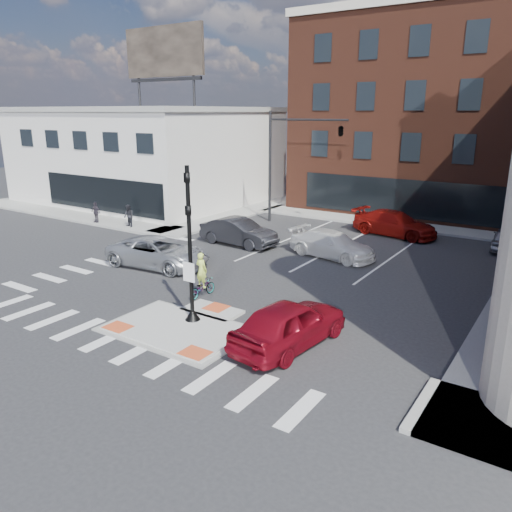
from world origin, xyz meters
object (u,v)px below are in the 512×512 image
Objects in this scene: bg_car_red at (395,224)px; pedestrian_a at (129,216)px; white_pickup at (332,244)px; silver_suv at (158,252)px; bg_car_dark at (238,232)px; red_sedan at (290,323)px; cyclist at (202,282)px; pedestrian_b at (96,212)px; bg_car_silver at (507,239)px.

pedestrian_a is at bearing 126.36° from bg_car_red.
pedestrian_a is (-14.87, -1.45, 0.19)m from white_pickup.
silver_suv is 1.13× the size of bg_car_dark.
pedestrian_a is (-8.90, -0.73, 0.11)m from bg_car_dark.
red_sedan is 2.43× the size of cyclist.
red_sedan reaches higher than pedestrian_b.
bg_car_red is 2.75× the size of cyclist.
bg_car_red is at bearing -40.63° from bg_car_dark.
bg_car_dark is 1.24× the size of bg_car_silver.
red_sedan is 11.53m from white_pickup.
silver_suv is 20.36m from bg_car_silver.
white_pickup is at bearing 178.66° from bg_car_red.
bg_car_silver is 24.45m from pedestrian_a.
silver_suv is at bearing 173.92° from bg_car_dark.
pedestrian_b is (-21.58, 9.25, 0.06)m from red_sedan.
cyclist is at bearing -19.34° from pedestrian_a.
red_sedan is 20.73m from pedestrian_a.
bg_car_red is at bearing -98.48° from cyclist.
cyclist is 1.36× the size of pedestrian_b.
cyclist is at bearing -23.32° from pedestrian_b.
silver_suv is 1.00× the size of bg_car_red.
red_sedan is 1.24× the size of bg_car_silver.
pedestrian_a is at bearing -26.90° from cyclist.
bg_car_red is (7.21, 7.68, -0.01)m from bg_car_dark.
cyclist reaches higher than bg_car_dark.
pedestrian_b reaches higher than bg_car_dark.
bg_car_dark is 0.89× the size of bg_car_red.
pedestrian_b reaches higher than silver_suv.
silver_suv is at bearing 158.07° from bg_car_red.
bg_car_red is 3.57× the size of pedestrian_a.
red_sedan is 18.67m from bg_car_silver.
pedestrian_b is (-26.04, -8.88, 0.22)m from bg_car_silver.
silver_suv is 1.10× the size of white_pickup.
bg_car_red is at bearing -75.71° from red_sedan.
bg_car_dark is (0.92, 6.00, 0.04)m from silver_suv.
pedestrian_a is (-12.76, 7.47, 0.25)m from cyclist.
cyclist reaches higher than red_sedan.
white_pickup is 3.40× the size of pedestrian_b.
pedestrian_a is at bearing 104.74° from white_pickup.
silver_suv is 1.40× the size of bg_car_silver.
bg_car_silver is (13.98, 7.88, -0.13)m from bg_car_dark.
cyclist is at bearing 176.87° from bg_car_red.
silver_suv is 6.07m from bg_car_dark.
cyclist is 1.30× the size of pedestrian_a.
pedestrian_b is at bearing 104.62° from white_pickup.
white_pickup is 18.11m from pedestrian_b.
bg_car_red reaches higher than white_pickup.
silver_suv is at bearing -23.15° from pedestrian_b.
bg_car_dark is at bearing 15.70° from pedestrian_a.
bg_car_red is at bearing 25.26° from pedestrian_b.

